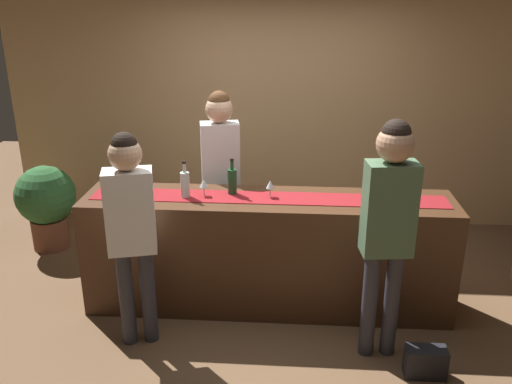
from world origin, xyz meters
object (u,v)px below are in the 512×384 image
Objects in this scene: bartender at (220,163)px; wine_glass_mid_counter at (204,184)px; customer_browsing at (131,220)px; handbag at (425,362)px; wine_glass_near_customer at (270,185)px; wine_bottle_clear at (185,184)px; potted_plant_tall at (46,202)px; customer_sipping at (389,216)px; wine_bottle_green at (232,181)px.

wine_glass_mid_counter is at bearing 72.94° from bartender.
customer_browsing is 2.29m from handbag.
wine_glass_near_customer is 0.51× the size of handbag.
wine_bottle_clear is 1.08× the size of handbag.
wine_bottle_clear reaches higher than wine_glass_mid_counter.
customer_browsing is at bearing 56.34° from bartender.
customer_browsing is at bearing -125.30° from wine_glass_mid_counter.
customer_browsing reaches higher than handbag.
wine_bottle_clear reaches higher than potted_plant_tall.
wine_glass_mid_counter is (0.14, 0.04, -0.01)m from wine_bottle_clear.
customer_sipping is at bearing 141.59° from handbag.
wine_bottle_green is at bearing 142.62° from customer_sipping.
wine_glass_near_customer is 1.04m from customer_sipping.
wine_bottle_clear is at bearing 152.36° from customer_sipping.
handbag is at bearing -24.46° from wine_bottle_clear.
bartender reaches higher than customer_browsing.
potted_plant_tall reaches higher than handbag.
bartender reaches higher than wine_glass_mid_counter.
potted_plant_tall is (-1.37, 1.53, -0.50)m from customer_browsing.
wine_glass_mid_counter reaches higher than handbag.
wine_bottle_green is 0.93m from customer_browsing.
wine_bottle_green is 1.00× the size of wine_bottle_clear.
handbag is (1.66, -0.86, -0.97)m from wine_glass_mid_counter.
handbag is at bearing -44.88° from customer_sipping.
wine_bottle_clear is 0.15m from wine_glass_mid_counter.
wine_glass_mid_counter is 0.16× the size of potted_plant_tall.
handbag is (0.30, -0.24, -0.99)m from customer_sipping.
wine_bottle_green is 0.18× the size of bartender.
bartender reaches higher than handbag.
wine_bottle_clear is at bearing -176.06° from wine_glass_near_customer.
wine_bottle_green is at bearing 147.40° from handbag.
wine_bottle_green is 0.38m from wine_bottle_clear.
wine_glass_mid_counter is 2.10m from potted_plant_tall.
wine_glass_mid_counter is 0.08× the size of bartender.
customer_browsing is at bearing -48.09° from potted_plant_tall.
wine_bottle_green reaches higher than handbag.
wine_bottle_clear is 0.64m from bartender.
wine_glass_near_customer is 0.53m from wine_glass_mid_counter.
potted_plant_tall is (-1.85, 0.36, -0.56)m from bartender.
customer_sipping is at bearing -15.04° from customer_browsing.
bartender reaches higher than potted_plant_tall.
wine_glass_mid_counter is at bearing 149.04° from customer_sipping.
potted_plant_tall is at bearing -22.10° from bartender.
customer_browsing reaches higher than wine_glass_mid_counter.
wine_glass_near_customer is (0.68, 0.05, -0.01)m from wine_bottle_clear.
handbag is (3.46, -1.79, -0.40)m from potted_plant_tall.
bartender is (0.20, 0.61, -0.01)m from wine_bottle_clear.
customer_sipping is (0.83, -0.63, 0.03)m from wine_glass_near_customer.
bartender is 1.77m from customer_sipping.
wine_bottle_green is at bearing 15.52° from wine_glass_mid_counter.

